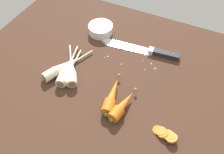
{
  "coord_description": "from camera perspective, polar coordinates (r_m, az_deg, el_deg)",
  "views": [
    {
      "loc": [
        28.61,
        -61.15,
        76.88
      ],
      "look_at": [
        0.0,
        -2.0,
        1.5
      ],
      "focal_mm": 41.84,
      "sensor_mm": 36.0,
      "label": 1
    }
  ],
  "objects": [
    {
      "name": "mince_crumbs",
      "position": [
        1.09,
        5.23,
        3.86
      ],
      "size": [
        21.89,
        9.91,
        0.88
      ],
      "color": "silver",
      "rests_on": "ground_plane"
    },
    {
      "name": "prep_bowl",
      "position": [
        1.2,
        -2.51,
        10.48
      ],
      "size": [
        11.0,
        11.0,
        4.0
      ],
      "color": "white",
      "rests_on": "ground_plane"
    },
    {
      "name": "carrot_slice_stack",
      "position": [
        0.88,
        11.52,
        -12.1
      ],
      "size": [
        8.72,
        5.25,
        2.88
      ],
      "color": "orange",
      "rests_on": "ground_plane"
    },
    {
      "name": "parsnip_front",
      "position": [
        1.03,
        -9.95,
        1.43
      ],
      "size": [
        7.7,
        22.22,
        4.0
      ],
      "color": "beige",
      "rests_on": "ground_plane"
    },
    {
      "name": "ground_plane",
      "position": [
        1.04,
        0.48,
        -0.52
      ],
      "size": [
        120.0,
        90.0,
        4.0
      ],
      "primitive_type": "cube",
      "color": "#42281C"
    },
    {
      "name": "whole_carrot_second",
      "position": [
        0.91,
        2.18,
        -6.43
      ],
      "size": [
        6.04,
        16.66,
        4.2
      ],
      "color": "orange",
      "rests_on": "ground_plane"
    },
    {
      "name": "whole_carrot",
      "position": [
        0.93,
        -0.06,
        -4.34
      ],
      "size": [
        6.9,
        19.13,
        4.2
      ],
      "color": "orange",
      "rests_on": "ground_plane"
    },
    {
      "name": "parsnip_back",
      "position": [
        1.04,
        -11.14,
        1.89
      ],
      "size": [
        10.93,
        22.95,
        4.0
      ],
      "color": "beige",
      "rests_on": "ground_plane"
    },
    {
      "name": "parsnip_mid_right",
      "position": [
        1.03,
        -9.5,
        1.27
      ],
      "size": [
        5.89,
        19.79,
        4.0
      ],
      "color": "beige",
      "rests_on": "ground_plane"
    },
    {
      "name": "parsnip_mid_left",
      "position": [
        1.03,
        -8.91,
        1.51
      ],
      "size": [
        14.81,
        20.28,
        4.0
      ],
      "color": "beige",
      "rests_on": "ground_plane"
    },
    {
      "name": "chefs_knife",
      "position": [
        1.13,
        5.65,
        6.25
      ],
      "size": [
        34.86,
        6.85,
        4.18
      ],
      "color": "silver",
      "rests_on": "ground_plane"
    }
  ]
}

